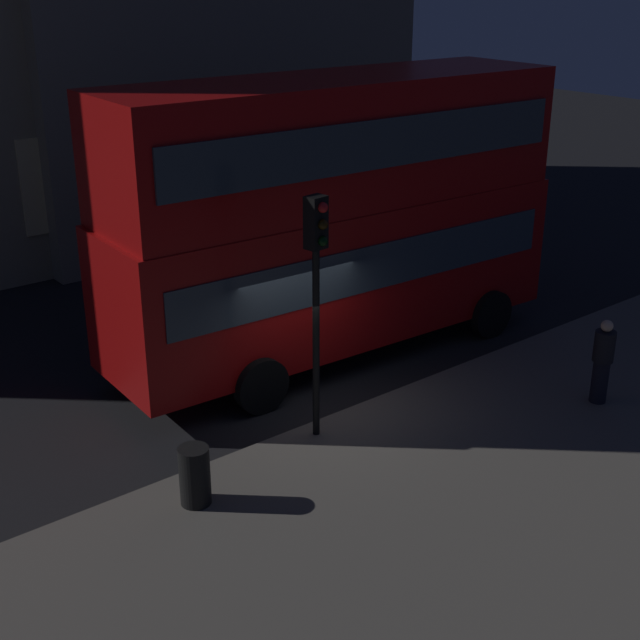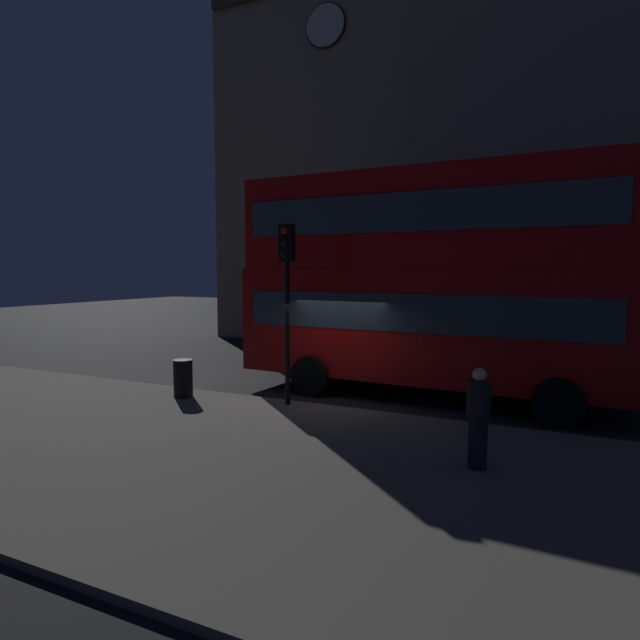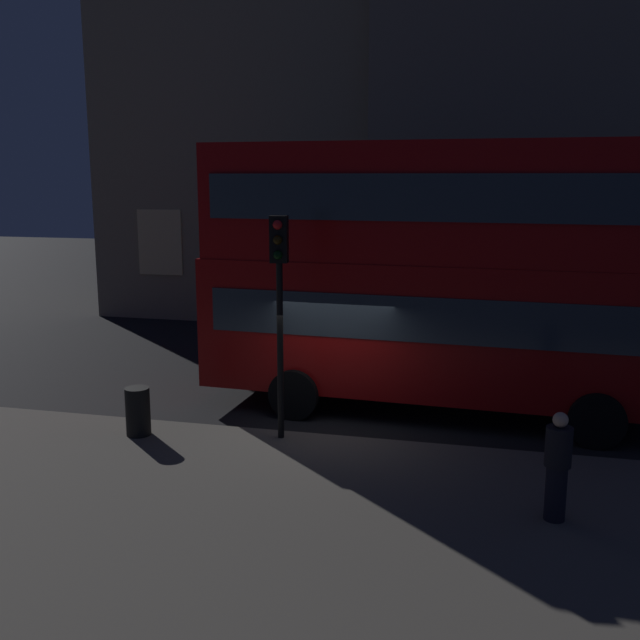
{
  "view_description": "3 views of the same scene",
  "coord_description": "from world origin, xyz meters",
  "px_view_note": "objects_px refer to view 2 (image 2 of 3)",
  "views": [
    {
      "loc": [
        -8.94,
        -11.36,
        7.66
      ],
      "look_at": [
        0.16,
        -0.02,
        1.71
      ],
      "focal_mm": 49.09,
      "sensor_mm": 36.0,
      "label": 1
    },
    {
      "loc": [
        5.73,
        -12.2,
        3.3
      ],
      "look_at": [
        -0.46,
        0.25,
        2.02
      ],
      "focal_mm": 31.3,
      "sensor_mm": 36.0,
      "label": 2
    },
    {
      "loc": [
        3.12,
        -13.67,
        5.02
      ],
      "look_at": [
        -0.2,
        0.1,
        2.22
      ],
      "focal_mm": 41.0,
      "sensor_mm": 36.0,
      "label": 3
    }
  ],
  "objects_px": {
    "double_decker_bus": "(428,275)",
    "pedestrian": "(478,417)",
    "litter_bin": "(183,378)",
    "traffic_light_near_kerb": "(287,276)"
  },
  "relations": [
    {
      "from": "traffic_light_near_kerb",
      "to": "litter_bin",
      "type": "bearing_deg",
      "value": -177.37
    },
    {
      "from": "pedestrian",
      "to": "litter_bin",
      "type": "bearing_deg",
      "value": -4.0
    },
    {
      "from": "double_decker_bus",
      "to": "litter_bin",
      "type": "xyz_separation_m",
      "value": [
        -5.29,
        -3.13,
        -2.57
      ]
    },
    {
      "from": "double_decker_bus",
      "to": "pedestrian",
      "type": "distance_m",
      "value": 5.88
    },
    {
      "from": "double_decker_bus",
      "to": "pedestrian",
      "type": "height_order",
      "value": "double_decker_bus"
    },
    {
      "from": "double_decker_bus",
      "to": "litter_bin",
      "type": "height_order",
      "value": "double_decker_bus"
    },
    {
      "from": "double_decker_bus",
      "to": "traffic_light_near_kerb",
      "type": "height_order",
      "value": "double_decker_bus"
    },
    {
      "from": "traffic_light_near_kerb",
      "to": "pedestrian",
      "type": "height_order",
      "value": "traffic_light_near_kerb"
    },
    {
      "from": "traffic_light_near_kerb",
      "to": "double_decker_bus",
      "type": "bearing_deg",
      "value": 38.37
    },
    {
      "from": "litter_bin",
      "to": "double_decker_bus",
      "type": "bearing_deg",
      "value": 30.64
    }
  ]
}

